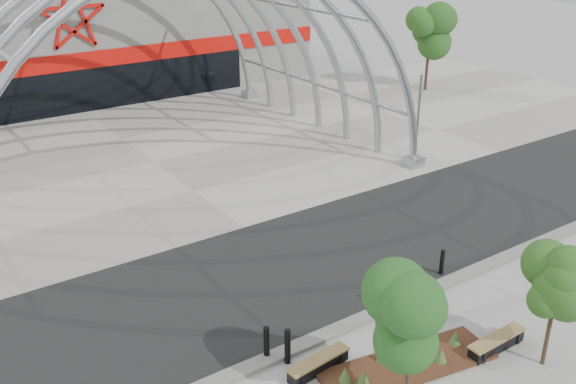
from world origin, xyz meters
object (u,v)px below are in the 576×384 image
(street_tree_0, at_px, (414,318))
(bench_1, at_px, (496,343))
(bollard_2, at_px, (403,282))
(signal_pole, at_px, (418,117))
(bench_0, at_px, (318,365))
(street_tree_1, at_px, (557,285))

(street_tree_0, distance_m, bench_1, 4.48)
(street_tree_0, height_order, bollard_2, street_tree_0)
(signal_pole, bearing_deg, bench_1, -126.01)
(bench_0, distance_m, bollard_2, 4.73)
(signal_pole, height_order, street_tree_1, signal_pole)
(street_tree_1, relative_size, bollard_2, 4.00)
(bench_1, distance_m, bollard_2, 3.59)
(street_tree_1, height_order, bench_0, street_tree_1)
(signal_pole, bearing_deg, street_tree_0, -135.45)
(signal_pole, relative_size, street_tree_1, 1.25)
(bench_0, bearing_deg, signal_pole, 36.53)
(signal_pole, height_order, street_tree_0, signal_pole)
(street_tree_0, relative_size, bollard_2, 4.35)
(signal_pole, xyz_separation_m, bench_1, (-8.66, -11.91, -2.03))
(signal_pole, relative_size, bench_1, 2.13)
(bench_1, bearing_deg, bollard_2, 92.28)
(bench_0, bearing_deg, street_tree_1, -31.60)
(bench_0, xyz_separation_m, bench_1, (4.62, -2.08, 0.01))
(bench_0, relative_size, bench_1, 0.97)
(street_tree_0, bearing_deg, street_tree_1, -10.94)
(bollard_2, bearing_deg, signal_pole, 43.44)
(street_tree_1, distance_m, bench_0, 6.48)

